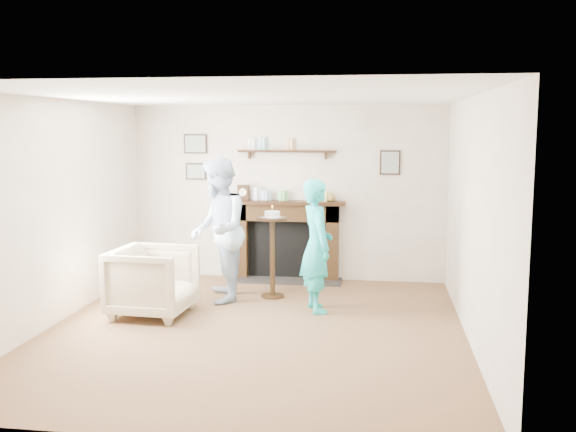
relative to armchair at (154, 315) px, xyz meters
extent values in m
plane|color=brown|center=(1.28, -0.41, 0.00)|extent=(5.00, 5.00, 0.00)
cube|color=beige|center=(1.28, 2.09, 1.25)|extent=(4.50, 0.04, 2.50)
cube|color=beige|center=(-0.97, -0.41, 1.25)|extent=(0.04, 5.00, 2.50)
cube|color=beige|center=(3.53, -0.41, 1.25)|extent=(0.04, 5.00, 2.50)
cube|color=white|center=(1.28, -0.41, 2.50)|extent=(4.50, 5.00, 0.04)
cube|color=black|center=(0.62, 1.99, 0.55)|extent=(0.18, 0.20, 1.10)
cube|color=black|center=(1.94, 1.99, 0.55)|extent=(0.18, 0.20, 1.10)
cube|color=black|center=(1.28, 1.99, 0.98)|extent=(1.50, 0.20, 0.24)
cube|color=black|center=(1.28, 2.06, 0.43)|extent=(1.14, 0.06, 0.86)
cube|color=#2B2826|center=(1.28, 1.87, 0.01)|extent=(1.60, 0.44, 0.03)
cube|color=black|center=(1.28, 1.96, 1.12)|extent=(1.68, 0.26, 0.05)
cube|color=black|center=(1.28, 2.02, 1.85)|extent=(1.40, 0.15, 0.03)
cube|color=black|center=(-0.07, 2.08, 1.95)|extent=(0.34, 0.03, 0.28)
cube|color=black|center=(-0.07, 2.08, 1.55)|extent=(0.30, 0.03, 0.24)
cube|color=black|center=(2.73, 2.08, 1.70)|extent=(0.28, 0.03, 0.34)
cube|color=black|center=(0.66, 1.96, 1.26)|extent=(0.16, 0.09, 0.22)
cylinder|color=white|center=(0.66, 1.92, 1.27)|extent=(0.11, 0.01, 0.11)
sphere|color=green|center=(1.92, 1.96, 1.21)|extent=(0.12, 0.12, 0.12)
imported|color=tan|center=(0.00, 0.00, 0.00)|extent=(0.95, 0.92, 0.81)
imported|color=#A4B0CE|center=(0.60, 0.73, 0.00)|extent=(0.89, 1.03, 1.81)
imported|color=#20ADB6|center=(1.87, 0.46, 0.00)|extent=(0.57, 0.68, 1.58)
cylinder|color=black|center=(1.24, 1.01, 0.01)|extent=(0.31, 0.31, 0.02)
cylinder|color=black|center=(1.24, 1.01, 0.52)|extent=(0.07, 0.07, 0.99)
cylinder|color=black|center=(1.24, 1.01, 1.03)|extent=(0.37, 0.37, 0.03)
cylinder|color=silver|center=(1.24, 1.01, 1.05)|extent=(0.25, 0.25, 0.01)
cylinder|color=white|center=(1.24, 1.01, 1.09)|extent=(0.20, 0.20, 0.07)
cylinder|color=beige|center=(1.24, 1.01, 1.15)|extent=(0.01, 0.01, 0.05)
sphere|color=orange|center=(1.24, 1.01, 1.19)|extent=(0.02, 0.02, 0.02)
camera|label=1|loc=(2.60, -7.00, 2.17)|focal=40.00mm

